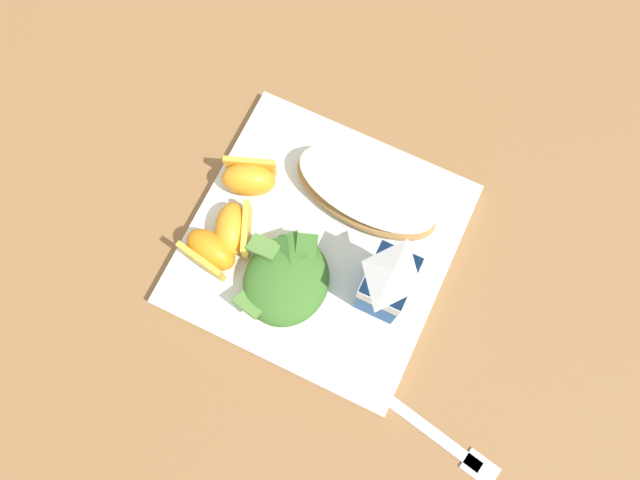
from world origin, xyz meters
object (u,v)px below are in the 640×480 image
at_px(green_salad_pile, 286,280).
at_px(orange_wedge_rear, 210,251).
at_px(metal_fork, 432,432).
at_px(white_plate, 320,244).
at_px(orange_wedge_front, 249,178).
at_px(milk_carton, 388,281).
at_px(orange_wedge_middle, 233,229).
at_px(cheesy_pizza_bread, 366,193).

relative_size(green_salad_pile, orange_wedge_rear, 1.65).
bearing_deg(green_salad_pile, metal_fork, 70.16).
relative_size(white_plate, orange_wedge_front, 4.07).
distance_m(green_salad_pile, orange_wedge_rear, 0.09).
bearing_deg(milk_carton, metal_fork, 44.25).
bearing_deg(white_plate, green_salad_pile, -11.92).
distance_m(orange_wedge_front, orange_wedge_rear, 0.09).
distance_m(green_salad_pile, orange_wedge_front, 0.12).
bearing_deg(milk_carton, orange_wedge_rear, -77.07).
xyz_separation_m(white_plate, orange_wedge_rear, (0.06, -0.10, 0.03)).
xyz_separation_m(green_salad_pile, orange_wedge_front, (-0.09, -0.09, -0.00)).
xyz_separation_m(white_plate, green_salad_pile, (0.06, -0.01, 0.03)).
height_order(orange_wedge_front, metal_fork, orange_wedge_front).
xyz_separation_m(orange_wedge_middle, orange_wedge_rear, (0.03, -0.01, 0.00)).
bearing_deg(milk_carton, green_salad_pile, -69.66).
bearing_deg(white_plate, orange_wedge_rear, -57.29).
height_order(cheesy_pizza_bread, orange_wedge_middle, orange_wedge_middle).
height_order(green_salad_pile, metal_fork, green_salad_pile).
bearing_deg(green_salad_pile, milk_carton, 110.34).
height_order(orange_wedge_front, orange_wedge_middle, same).
bearing_deg(orange_wedge_rear, cheesy_pizza_bread, 137.10).
bearing_deg(green_salad_pile, orange_wedge_front, -134.16).
height_order(cheesy_pizza_bread, orange_wedge_rear, orange_wedge_rear).
bearing_deg(white_plate, metal_fork, 55.57).
xyz_separation_m(orange_wedge_front, orange_wedge_middle, (0.06, 0.01, 0.00)).
bearing_deg(white_plate, cheesy_pizza_bread, 161.15).
xyz_separation_m(milk_carton, orange_wedge_rear, (0.04, -0.19, -0.04)).
bearing_deg(metal_fork, milk_carton, -135.75).
bearing_deg(metal_fork, orange_wedge_rear, -102.95).
distance_m(green_salad_pile, milk_carton, 0.11).
bearing_deg(metal_fork, green_salad_pile, -109.84).
distance_m(white_plate, orange_wedge_rear, 0.12).
height_order(white_plate, metal_fork, white_plate).
bearing_deg(white_plate, orange_wedge_front, -105.50).
relative_size(milk_carton, metal_fork, 0.59).
bearing_deg(metal_fork, orange_wedge_front, -118.60).
bearing_deg(cheesy_pizza_bread, orange_wedge_rear, -42.90).
height_order(orange_wedge_front, orange_wedge_rear, same).
distance_m(white_plate, milk_carton, 0.11).
xyz_separation_m(white_plate, metal_fork, (0.13, 0.19, -0.01)).
relative_size(orange_wedge_rear, metal_fork, 0.35).
xyz_separation_m(green_salad_pile, milk_carton, (-0.04, 0.10, 0.04)).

